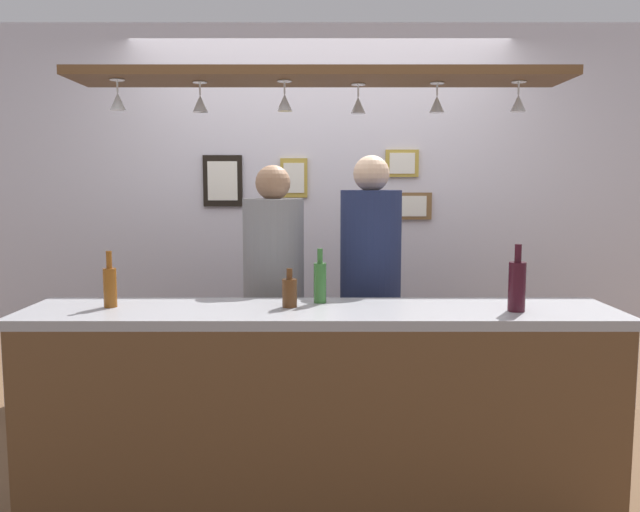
# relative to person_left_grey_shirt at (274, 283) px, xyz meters

# --- Properties ---
(ground_plane) EXTENTS (8.00, 8.00, 0.00)m
(ground_plane) POSITION_rel_person_left_grey_shirt_xyz_m (0.26, -0.32, -1.00)
(ground_plane) COLOR brown
(back_wall) EXTENTS (4.40, 0.06, 2.60)m
(back_wall) POSITION_rel_person_left_grey_shirt_xyz_m (0.26, 0.78, 0.30)
(back_wall) COLOR silver
(back_wall) RESTS_ON ground_plane
(bar_counter) EXTENTS (2.70, 0.55, 0.99)m
(bar_counter) POSITION_rel_person_left_grey_shirt_xyz_m (0.26, -0.83, -0.33)
(bar_counter) COLOR #99999E
(bar_counter) RESTS_ON ground_plane
(overhead_glass_rack) EXTENTS (2.20, 0.36, 0.04)m
(overhead_glass_rack) POSITION_rel_person_left_grey_shirt_xyz_m (0.26, -0.62, 1.03)
(overhead_glass_rack) COLOR brown
(hanging_wineglass_far_left) EXTENTS (0.07, 0.07, 0.13)m
(hanging_wineglass_far_left) POSITION_rel_person_left_grey_shirt_xyz_m (-0.63, -0.68, 0.92)
(hanging_wineglass_far_left) COLOR silver
(hanging_wineglass_far_left) RESTS_ON overhead_glass_rack
(hanging_wineglass_left) EXTENTS (0.07, 0.07, 0.13)m
(hanging_wineglass_left) POSITION_rel_person_left_grey_shirt_xyz_m (-0.28, -0.61, 0.92)
(hanging_wineglass_left) COLOR silver
(hanging_wineglass_left) RESTS_ON overhead_glass_rack
(hanging_wineglass_center_left) EXTENTS (0.07, 0.07, 0.13)m
(hanging_wineglass_center_left) POSITION_rel_person_left_grey_shirt_xyz_m (0.10, -0.65, 0.92)
(hanging_wineglass_center_left) COLOR silver
(hanging_wineglass_center_left) RESTS_ON overhead_glass_rack
(hanging_wineglass_center) EXTENTS (0.07, 0.07, 0.13)m
(hanging_wineglass_center) POSITION_rel_person_left_grey_shirt_xyz_m (0.44, -0.55, 0.92)
(hanging_wineglass_center) COLOR silver
(hanging_wineglass_center) RESTS_ON overhead_glass_rack
(hanging_wineglass_center_right) EXTENTS (0.07, 0.07, 0.13)m
(hanging_wineglass_center_right) POSITION_rel_person_left_grey_shirt_xyz_m (0.79, -0.59, 0.92)
(hanging_wineglass_center_right) COLOR silver
(hanging_wineglass_center_right) RESTS_ON overhead_glass_rack
(hanging_wineglass_right) EXTENTS (0.07, 0.07, 0.13)m
(hanging_wineglass_right) POSITION_rel_person_left_grey_shirt_xyz_m (1.15, -0.63, 0.92)
(hanging_wineglass_right) COLOR silver
(hanging_wineglass_right) RESTS_ON overhead_glass_rack
(person_left_grey_shirt) EXTENTS (0.34, 0.34, 1.66)m
(person_left_grey_shirt) POSITION_rel_person_left_grey_shirt_xyz_m (0.00, 0.00, 0.00)
(person_left_grey_shirt) COLOR #2D334C
(person_left_grey_shirt) RESTS_ON ground_plane
(person_right_navy_shirt) EXTENTS (0.34, 0.34, 1.71)m
(person_right_navy_shirt) POSITION_rel_person_left_grey_shirt_xyz_m (0.54, 0.00, 0.03)
(person_right_navy_shirt) COLOR #2D334C
(person_right_navy_shirt) RESTS_ON ground_plane
(bottle_wine_dark_red) EXTENTS (0.08, 0.08, 0.30)m
(bottle_wine_dark_red) POSITION_rel_person_left_grey_shirt_xyz_m (1.13, -0.74, 0.11)
(bottle_wine_dark_red) COLOR #380F19
(bottle_wine_dark_red) RESTS_ON bar_counter
(bottle_beer_amber_tall) EXTENTS (0.06, 0.06, 0.26)m
(bottle_beer_amber_tall) POSITION_rel_person_left_grey_shirt_xyz_m (-0.70, -0.64, 0.09)
(bottle_beer_amber_tall) COLOR brown
(bottle_beer_amber_tall) RESTS_ON bar_counter
(bottle_beer_brown_stubby) EXTENTS (0.07, 0.07, 0.18)m
(bottle_beer_brown_stubby) POSITION_rel_person_left_grey_shirt_xyz_m (0.12, -0.65, 0.06)
(bottle_beer_brown_stubby) COLOR #512D14
(bottle_beer_brown_stubby) RESTS_ON bar_counter
(bottle_beer_green_import) EXTENTS (0.06, 0.06, 0.26)m
(bottle_beer_green_import) POSITION_rel_person_left_grey_shirt_xyz_m (0.26, -0.53, 0.09)
(bottle_beer_green_import) COLOR #336B2D
(bottle_beer_green_import) RESTS_ON bar_counter
(picture_frame_lower_pair) EXTENTS (0.30, 0.02, 0.18)m
(picture_frame_lower_pair) POSITION_rel_person_left_grey_shirt_xyz_m (0.86, 0.73, 0.41)
(picture_frame_lower_pair) COLOR brown
(picture_frame_lower_pair) RESTS_ON back_wall
(picture_frame_upper_small) EXTENTS (0.22, 0.02, 0.18)m
(picture_frame_upper_small) POSITION_rel_person_left_grey_shirt_xyz_m (0.81, 0.73, 0.69)
(picture_frame_upper_small) COLOR #B29338
(picture_frame_upper_small) RESTS_ON back_wall
(picture_frame_caricature) EXTENTS (0.26, 0.02, 0.34)m
(picture_frame_caricature) POSITION_rel_person_left_grey_shirt_xyz_m (-0.39, 0.73, 0.58)
(picture_frame_caricature) COLOR black
(picture_frame_caricature) RESTS_ON back_wall
(picture_frame_crest) EXTENTS (0.18, 0.02, 0.26)m
(picture_frame_crest) POSITION_rel_person_left_grey_shirt_xyz_m (0.09, 0.73, 0.60)
(picture_frame_crest) COLOR #B29338
(picture_frame_crest) RESTS_ON back_wall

